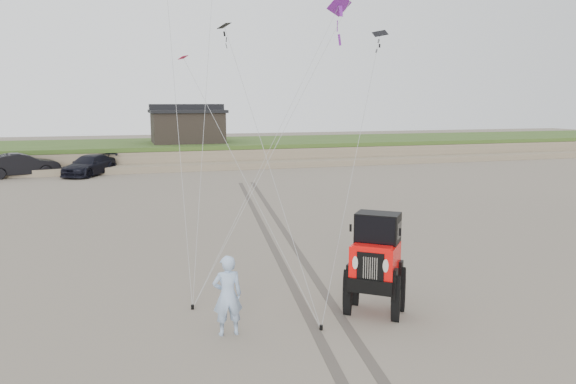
# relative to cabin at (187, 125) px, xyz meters

# --- Properties ---
(ground) EXTENTS (160.00, 160.00, 0.00)m
(ground) POSITION_rel_cabin_xyz_m (-2.00, -37.00, -3.24)
(ground) COLOR #6B6054
(ground) RESTS_ON ground
(dune_ridge) EXTENTS (160.00, 14.25, 1.73)m
(dune_ridge) POSITION_rel_cabin_xyz_m (-2.00, 0.50, -2.42)
(dune_ridge) COLOR #7A6B54
(dune_ridge) RESTS_ON ground
(cabin) EXTENTS (6.40, 5.40, 3.35)m
(cabin) POSITION_rel_cabin_xyz_m (0.00, 0.00, 0.00)
(cabin) COLOR black
(cabin) RESTS_ON dune_ridge
(truck_b) EXTENTS (5.36, 3.13, 1.67)m
(truck_b) POSITION_rel_cabin_xyz_m (-12.52, -6.55, -2.40)
(truck_b) COLOR black
(truck_b) RESTS_ON ground
(truck_c) EXTENTS (4.30, 5.37, 1.46)m
(truck_c) POSITION_rel_cabin_xyz_m (-7.95, -7.19, -2.51)
(truck_c) COLOR black
(truck_c) RESTS_ON ground
(jeep) EXTENTS (5.27, 5.78, 2.05)m
(jeep) POSITION_rel_cabin_xyz_m (0.08, -37.68, -2.21)
(jeep) COLOR #F80D0B
(jeep) RESTS_ON ground
(man) EXTENTS (0.69, 0.46, 1.88)m
(man) POSITION_rel_cabin_xyz_m (-3.70, -37.88, -2.30)
(man) COLOR #7E97C3
(man) RESTS_ON ground
(stake_main) EXTENTS (0.08, 0.08, 0.12)m
(stake_main) POSITION_rel_cabin_xyz_m (-4.28, -36.05, -3.18)
(stake_main) COLOR black
(stake_main) RESTS_ON ground
(stake_aux) EXTENTS (0.08, 0.08, 0.12)m
(stake_aux) POSITION_rel_cabin_xyz_m (-1.56, -38.26, -3.18)
(stake_aux) COLOR black
(stake_aux) RESTS_ON ground
(tire_tracks) EXTENTS (5.22, 29.74, 0.01)m
(tire_tracks) POSITION_rel_cabin_xyz_m (0.00, -29.00, -3.23)
(tire_tracks) COLOR #4C443D
(tire_tracks) RESTS_ON ground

